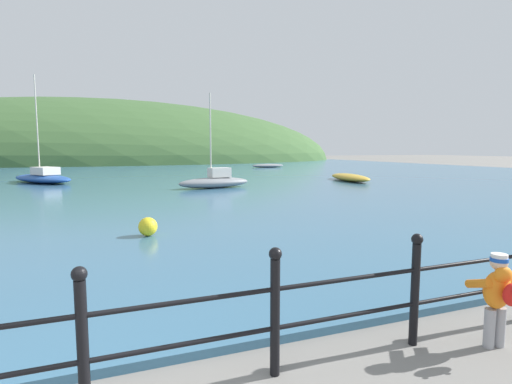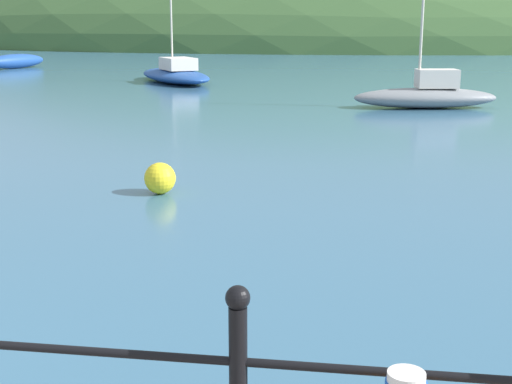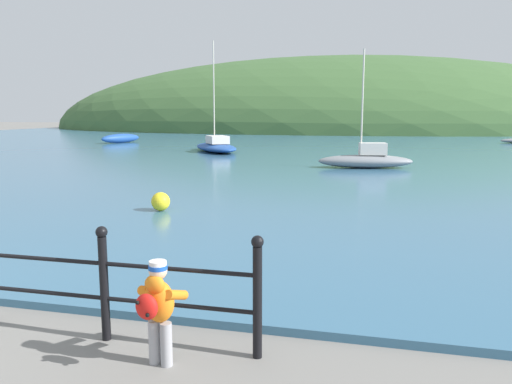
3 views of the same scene
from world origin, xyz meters
TOP-DOWN VIEW (x-y plane):
  - water at (0.00, 32.00)m, footprint 80.00×60.00m
  - far_hillside at (0.00, 67.48)m, footprint 80.60×44.33m
  - child_in_coat at (4.56, 1.13)m, footprint 0.42×0.55m
  - boat_white_sailboat at (6.03, 17.79)m, footprint 3.93×1.79m
  - boat_red_dinghy at (-11.99, 30.63)m, footprint 2.05×3.41m
  - boat_green_fishing at (-2.53, 24.32)m, footprint 4.42×5.34m
  - mooring_buoy at (1.67, 7.54)m, footprint 0.43×0.43m

SIDE VIEW (x-z plane):
  - far_hillside at x=0.00m, z-range -9.74..9.74m
  - water at x=0.00m, z-range 0.00..0.10m
  - mooring_buoy at x=1.67m, z-range 0.10..0.53m
  - boat_green_fishing at x=-2.53m, z-range -2.68..3.51m
  - boat_red_dinghy at x=-11.99m, z-range 0.10..0.77m
  - boat_white_sailboat at x=6.03m, z-range -1.90..2.80m
  - child_in_coat at x=4.56m, z-range 0.10..1.11m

